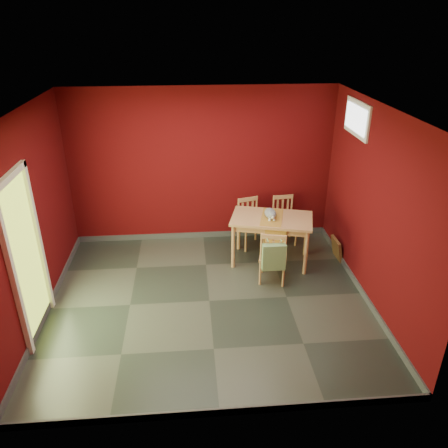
{
  "coord_description": "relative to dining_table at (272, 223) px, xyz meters",
  "views": [
    {
      "loc": [
        -0.23,
        -5.15,
        3.73
      ],
      "look_at": [
        0.25,
        0.45,
        1.0
      ],
      "focal_mm": 35.0,
      "sensor_mm": 36.0,
      "label": 1
    }
  ],
  "objects": [
    {
      "name": "picture_frame",
      "position": [
        1.12,
        -0.02,
        -0.51
      ],
      "size": [
        0.13,
        0.37,
        0.36
      ],
      "color": "brown",
      "rests_on": "ground"
    },
    {
      "name": "doorway",
      "position": [
        -3.29,
        -1.45,
        0.43
      ],
      "size": [
        0.06,
        1.01,
        2.13
      ],
      "color": "#B7D838",
      "rests_on": "ground"
    },
    {
      "name": "tote_bag",
      "position": [
        -0.11,
        -0.81,
        -0.15
      ],
      "size": [
        0.34,
        0.2,
        0.47
      ],
      "color": "#6E935E",
      "rests_on": "chair_near"
    },
    {
      "name": "table_runner",
      "position": [
        0.0,
        -0.11,
        0.05
      ],
      "size": [
        0.49,
        0.76,
        0.35
      ],
      "color": "#B17C2D",
      "rests_on": "dining_table"
    },
    {
      "name": "chair_near",
      "position": [
        -0.08,
        -0.6,
        -0.25
      ],
      "size": [
        0.49,
        0.49,
        0.86
      ],
      "color": "tan",
      "rests_on": "ground"
    },
    {
      "name": "chair_far_right",
      "position": [
        0.36,
        0.67,
        -0.26
      ],
      "size": [
        0.43,
        0.43,
        0.85
      ],
      "color": "tan",
      "rests_on": "ground"
    },
    {
      "name": "cat",
      "position": [
        -0.03,
        0.01,
        0.19
      ],
      "size": [
        0.34,
        0.43,
        0.19
      ],
      "primitive_type": null,
      "rotation": [
        0.0,
        0.0,
        -0.45
      ],
      "color": "slate",
      "rests_on": "table_runner"
    },
    {
      "name": "window",
      "position": [
        1.16,
        -0.05,
        1.65
      ],
      "size": [
        0.05,
        0.9,
        0.5
      ],
      "color": "white",
      "rests_on": "room_shell"
    },
    {
      "name": "outlet_plate",
      "position": [
        0.53,
        0.94,
        -0.4
      ],
      "size": [
        0.08,
        0.02,
        0.12
      ],
      "primitive_type": "cube",
      "color": "silver",
      "rests_on": "room_shell"
    },
    {
      "name": "room_shell",
      "position": [
        -1.07,
        -1.05,
        -0.65
      ],
      "size": [
        4.5,
        4.5,
        4.5
      ],
      "color": "#4C070A",
      "rests_on": "ground"
    },
    {
      "name": "ground",
      "position": [
        -1.07,
        -1.05,
        -0.7
      ],
      "size": [
        4.5,
        4.5,
        0.0
      ],
      "primitive_type": "plane",
      "color": "#2D342D",
      "rests_on": "ground"
    },
    {
      "name": "dining_table",
      "position": [
        0.0,
        0.0,
        0.0
      ],
      "size": [
        1.42,
        1.04,
        0.79
      ],
      "color": "tan",
      "rests_on": "ground"
    },
    {
      "name": "chair_far_left",
      "position": [
        -0.26,
        0.58,
        -0.26
      ],
      "size": [
        0.49,
        0.49,
        0.86
      ],
      "color": "tan",
      "rests_on": "ground"
    }
  ]
}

